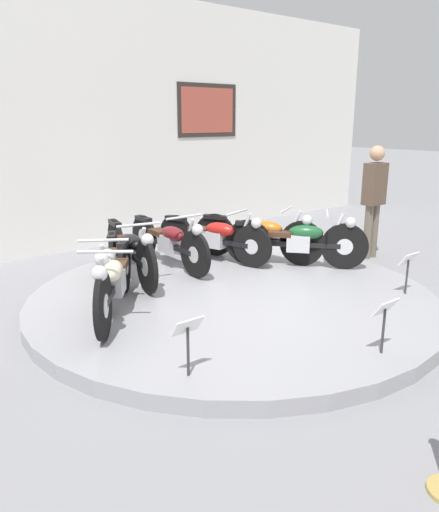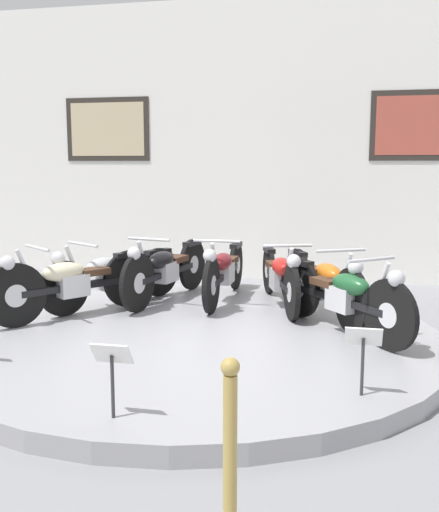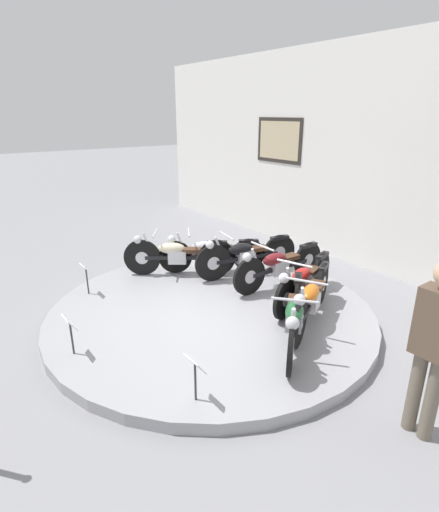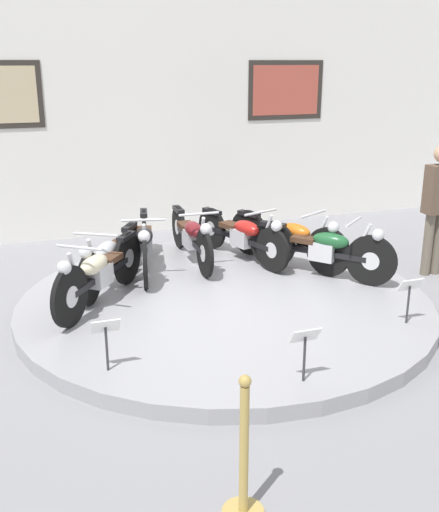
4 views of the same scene
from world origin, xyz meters
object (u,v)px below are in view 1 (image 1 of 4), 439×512
object	(u,v)px
motorcycle_cream	(114,279)
visitor_standing	(374,195)
motorcycle_silver	(108,265)
motorcycle_red	(215,236)
motorcycle_black	(131,249)
motorcycle_orange	(260,235)
info_placard_front_right	(408,264)
motorcycle_maroon	(169,240)
motorcycle_green	(299,240)
info_placard_front_centre	(385,315)
info_placard_front_left	(188,334)

from	to	relation	value
motorcycle_cream	visitor_standing	bearing A→B (deg)	-0.26
motorcycle_silver	motorcycle_red	xyz separation A→B (m)	(1.91, 0.41, -0.00)
motorcycle_black	motorcycle_orange	size ratio (longest dim) A/B	1.11
motorcycle_black	visitor_standing	distance (m)	3.95
motorcycle_orange	visitor_standing	bearing A→B (deg)	-17.24
motorcycle_cream	info_placard_front_right	size ratio (longest dim) A/B	3.22
motorcycle_maroon	motorcycle_orange	distance (m)	1.33
motorcycle_cream	visitor_standing	distance (m)	4.56
motorcycle_red	visitor_standing	size ratio (longest dim) A/B	1.05
motorcycle_red	motorcycle_cream	bearing A→B (deg)	-155.29
motorcycle_cream	motorcycle_maroon	bearing A→B (deg)	38.32
motorcycle_silver	visitor_standing	distance (m)	4.39
motorcycle_black	motorcycle_green	bearing A→B (deg)	-24.77
visitor_standing	info_placard_front_centre	bearing A→B (deg)	-143.26
motorcycle_orange	info_placard_front_centre	bearing A→B (deg)	-112.60
motorcycle_green	info_placard_front_right	distance (m)	1.61
motorcycle_cream	info_placard_front_left	xyz separation A→B (m)	(-0.17, -1.60, -0.03)
motorcycle_cream	info_placard_front_left	size ratio (longest dim) A/B	3.22
info_placard_front_right	visitor_standing	distance (m)	2.24
motorcycle_orange	info_placard_front_centre	xyz separation A→B (m)	(-1.21, -2.91, -0.02)
visitor_standing	motorcycle_black	bearing A→B (deg)	165.26
motorcycle_green	visitor_standing	xyz separation A→B (m)	(1.68, -0.02, 0.48)
motorcycle_cream	motorcycle_black	world-z (taller)	motorcycle_black
motorcycle_black	motorcycle_red	bearing A→B (deg)	-0.10
motorcycle_cream	motorcycle_green	world-z (taller)	motorcycle_cream
motorcycle_orange	info_placard_front_centre	distance (m)	3.15
motorcycle_red	info_placard_front_left	xyz separation A→B (m)	(-2.29, -2.57, -0.00)
info_placard_front_left	info_placard_front_right	bearing A→B (deg)	0.00
motorcycle_silver	info_placard_front_left	size ratio (longest dim) A/B	3.34
info_placard_front_right	motorcycle_maroon	bearing A→B (deg)	120.33
motorcycle_cream	visitor_standing	xyz separation A→B (m)	(4.53, -0.02, 0.48)
info_placard_front_centre	info_placard_front_right	world-z (taller)	same
visitor_standing	info_placard_front_left	bearing A→B (deg)	-161.47
motorcycle_orange	motorcycle_green	bearing A→B (deg)	-69.09
motorcycle_green	info_placard_front_right	world-z (taller)	motorcycle_green
motorcycle_cream	motorcycle_black	size ratio (longest dim) A/B	0.83
motorcycle_orange	info_placard_front_left	bearing A→B (deg)	-142.33
motorcycle_silver	motorcycle_maroon	xyz separation A→B (m)	(1.21, 0.56, 0.01)
motorcycle_cream	info_placard_front_right	world-z (taller)	motorcycle_cream
info_placard_front_left	info_placard_front_centre	world-z (taller)	same
motorcycle_black	motorcycle_green	distance (m)	2.33
motorcycle_black	info_placard_front_left	xyz separation A→B (m)	(-0.90, -2.57, -0.03)
motorcycle_maroon	motorcycle_red	size ratio (longest dim) A/B	1.06
motorcycle_cream	info_placard_front_right	bearing A→B (deg)	-27.88
motorcycle_orange	visitor_standing	distance (m)	2.04
info_placard_front_left	motorcycle_red	bearing A→B (deg)	48.35
visitor_standing	motorcycle_maroon	bearing A→B (deg)	159.76
motorcycle_black	motorcycle_silver	bearing A→B (deg)	-141.86
motorcycle_orange	info_placard_front_centre	size ratio (longest dim) A/B	3.50
motorcycle_cream	info_placard_front_left	distance (m)	1.60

